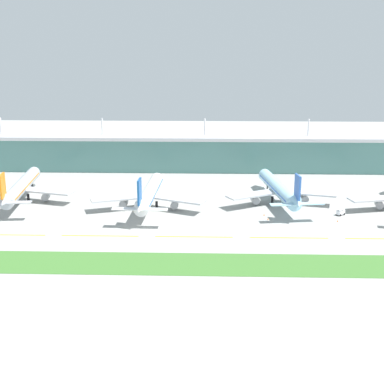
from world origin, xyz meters
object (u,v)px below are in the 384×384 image
airliner_nearest (21,187)px  airliner_near_middle (149,194)px  safety_cone_left_wingtip (264,215)px  safety_cone_right_wingtip (268,219)px  baggage_cart (341,212)px  safety_cone_nose_front (337,221)px  airliner_far_middle (279,189)px

airliner_nearest → airliner_near_middle: size_ratio=1.08×
safety_cone_left_wingtip → safety_cone_right_wingtip: size_ratio=1.00×
baggage_cart → safety_cone_nose_front: (-3.18, -8.46, -0.91)m
airliner_far_middle → baggage_cart: (23.04, -16.04, -5.18)m
baggage_cart → airliner_near_middle: bearing=175.0°
baggage_cart → airliner_nearest: bearing=173.4°
airliner_far_middle → safety_cone_left_wingtip: bearing=-114.7°
airliner_nearest → safety_cone_left_wingtip: bearing=-9.4°
safety_cone_right_wingtip → airliner_near_middle: bearing=164.3°
airliner_nearest → safety_cone_nose_front: 135.34m
airliner_nearest → safety_cone_left_wingtip: size_ratio=90.32×
airliner_near_middle → safety_cone_nose_front: size_ratio=83.92×
airliner_nearest → baggage_cart: (136.18, -15.86, -5.18)m
baggage_cart → safety_cone_left_wingtip: (-31.06, -1.45, -0.91)m
airliner_near_middle → safety_cone_left_wingtip: size_ratio=83.92×
safety_cone_right_wingtip → safety_cone_nose_front: bearing=-3.7°
airliner_far_middle → safety_cone_nose_front: airliner_far_middle is taller
airliner_nearest → safety_cone_right_wingtip: size_ratio=90.32×
baggage_cart → safety_cone_left_wingtip: size_ratio=5.62×
airliner_near_middle → safety_cone_right_wingtip: size_ratio=83.92×
airliner_far_middle → safety_cone_left_wingtip: (-8.03, -17.48, -6.09)m
airliner_nearest → airliner_far_middle: same height
airliner_nearest → safety_cone_nose_front: size_ratio=90.32×
airliner_far_middle → safety_cone_right_wingtip: airliner_far_middle is taller
safety_cone_nose_front → safety_cone_right_wingtip: size_ratio=1.00×
safety_cone_right_wingtip → airliner_nearest: bearing=168.0°
airliner_near_middle → baggage_cart: size_ratio=14.93×
airliner_nearest → safety_cone_nose_front: airliner_nearest is taller
airliner_far_middle → baggage_cart: airliner_far_middle is taller
safety_cone_left_wingtip → safety_cone_right_wingtip: bearing=-79.2°
airliner_far_middle → safety_cone_right_wingtip: (-7.02, -22.76, -6.09)m
baggage_cart → safety_cone_right_wingtip: baggage_cart is taller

